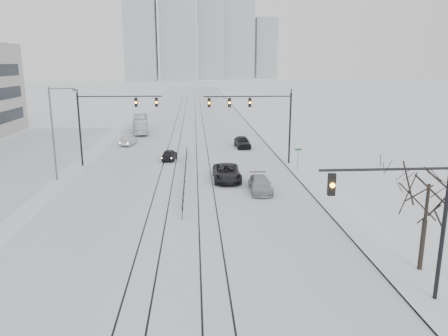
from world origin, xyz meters
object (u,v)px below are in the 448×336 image
(sedan_nb_far, at_px, (242,142))
(sedan_nb_right, at_px, (260,185))
(box_truck, at_px, (141,124))
(sedan_sb_outer, at_px, (129,141))
(sedan_sb_inner, at_px, (169,155))
(sedan_nb_front, at_px, (227,173))
(bare_tree, at_px, (428,193))
(traffic_mast_near, at_px, (412,212))

(sedan_nb_far, bearing_deg, sedan_nb_right, -95.88)
(box_truck, bearing_deg, sedan_sb_outer, 81.63)
(sedan_sb_inner, distance_m, sedan_sb_outer, 11.52)
(sedan_nb_front, xyz_separation_m, sedan_nb_right, (2.68, -3.94, -0.11))
(bare_tree, bearing_deg, sedan_sb_inner, 117.51)
(traffic_mast_near, xyz_separation_m, sedan_sb_outer, (-18.88, 41.96, -3.91))
(sedan_nb_right, height_order, box_truck, box_truck)
(traffic_mast_near, relative_size, bare_tree, 1.15)
(sedan_sb_outer, bearing_deg, sedan_nb_front, 132.78)
(box_truck, bearing_deg, sedan_nb_right, 106.31)
(sedan_sb_inner, xyz_separation_m, sedan_nb_front, (6.04, -9.59, 0.14))
(sedan_nb_right, bearing_deg, sedan_nb_far, 89.65)
(sedan_nb_front, height_order, box_truck, box_truck)
(traffic_mast_near, distance_m, sedan_nb_right, 19.48)
(sedan_sb_outer, xyz_separation_m, sedan_nb_front, (12.14, -19.37, 0.12))
(sedan_sb_outer, relative_size, sedan_nb_far, 0.88)
(sedan_sb_outer, distance_m, box_truck, 11.04)
(traffic_mast_near, distance_m, sedan_nb_far, 39.52)
(sedan_nb_right, distance_m, sedan_nb_far, 20.55)
(bare_tree, bearing_deg, sedan_sb_outer, 118.66)
(sedan_sb_inner, xyz_separation_m, box_truck, (-5.74, 20.79, 0.73))
(bare_tree, height_order, sedan_sb_outer, bare_tree)
(bare_tree, distance_m, sedan_nb_right, 17.36)
(traffic_mast_near, height_order, sedan_nb_right, traffic_mast_near)
(sedan_nb_front, xyz_separation_m, box_truck, (-11.79, 30.38, 0.60))
(bare_tree, bearing_deg, traffic_mast_near, -128.76)
(bare_tree, bearing_deg, sedan_nb_right, 112.48)
(sedan_sb_outer, bearing_deg, sedan_sb_inner, 132.64)
(sedan_sb_outer, xyz_separation_m, box_truck, (0.35, 11.01, 0.72))
(traffic_mast_near, height_order, bare_tree, traffic_mast_near)
(sedan_nb_far, bearing_deg, box_truck, 133.56)
(traffic_mast_near, xyz_separation_m, sedan_sb_inner, (-12.79, 32.19, -3.92))
(sedan_nb_front, relative_size, box_truck, 0.57)
(sedan_nb_front, bearing_deg, sedan_nb_right, -55.70)
(traffic_mast_near, distance_m, sedan_nb_front, 23.88)
(bare_tree, height_order, sedan_nb_far, bare_tree)
(sedan_nb_right, relative_size, box_truck, 0.47)
(traffic_mast_near, distance_m, sedan_sb_outer, 46.18)
(sedan_nb_right, xyz_separation_m, sedan_nb_far, (0.65, 20.54, 0.10))
(sedan_sb_inner, distance_m, sedan_nb_right, 16.11)
(sedan_sb_inner, distance_m, sedan_nb_front, 11.34)
(traffic_mast_near, xyz_separation_m, sedan_nb_right, (-4.06, 18.65, -3.89))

